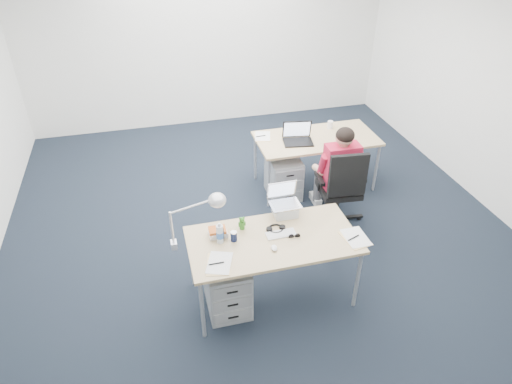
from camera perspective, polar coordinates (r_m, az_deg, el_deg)
floor at (r=5.43m, az=1.00°, el=-6.07°), size 7.00×7.00×0.00m
room at (r=4.54m, az=1.22°, el=10.84°), size 6.02×7.02×2.80m
desk_near at (r=4.34m, az=2.12°, el=-6.34°), size 1.60×0.80×0.73m
desk_far at (r=6.15m, az=7.55°, el=6.37°), size 1.60×0.80×0.73m
office_chair at (r=5.61m, az=10.24°, el=-1.36°), size 0.74×0.74×1.07m
seated_person at (r=5.57m, az=9.90°, el=2.52°), size 0.40×0.69×1.28m
drawer_pedestal_near at (r=4.50m, az=-3.62°, el=-11.62°), size 0.40×0.50×0.55m
drawer_pedestal_far at (r=6.09m, az=3.47°, el=1.90°), size 0.40×0.50×0.55m
silver_laptop at (r=4.53m, az=3.68°, el=-1.18°), size 0.30×0.24×0.32m
wireless_keyboard at (r=4.36m, az=3.13°, el=-5.26°), size 0.29×0.12×0.01m
computer_mouse at (r=4.18m, az=2.29°, el=-7.02°), size 0.06×0.09×0.03m
headphones at (r=4.41m, az=2.50°, el=-4.55°), size 0.19×0.15×0.03m
can_koozie at (r=4.26m, az=-2.79°, el=-5.54°), size 0.08×0.08×0.10m
water_bottle at (r=4.22m, az=-4.55°, el=-5.11°), size 0.08×0.08×0.21m
bear_figurine at (r=4.39m, az=-1.76°, el=-3.88°), size 0.09×0.08×0.14m
book_stack at (r=4.33m, az=-4.79°, el=-5.05°), size 0.21×0.18×0.08m
cordless_phone at (r=4.26m, az=-4.27°, el=-5.37°), size 0.04×0.03×0.14m
papers_left at (r=4.05m, az=-4.70°, el=-8.95°), size 0.28×0.34×0.01m
papers_right at (r=4.41m, az=12.30°, el=-5.67°), size 0.22×0.31×0.01m
sunglasses at (r=4.33m, az=4.83°, el=-5.52°), size 0.12×0.06×0.03m
desk_lamp at (r=4.12m, az=-8.31°, el=-3.63°), size 0.50×0.35×0.54m
dark_laptop at (r=5.91m, az=5.34°, el=7.32°), size 0.43×0.42×0.27m
far_cup at (r=6.39m, az=9.26°, el=8.31°), size 0.08×0.08×0.11m
far_papers at (r=6.10m, az=0.78°, el=6.94°), size 0.26×0.32×0.01m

